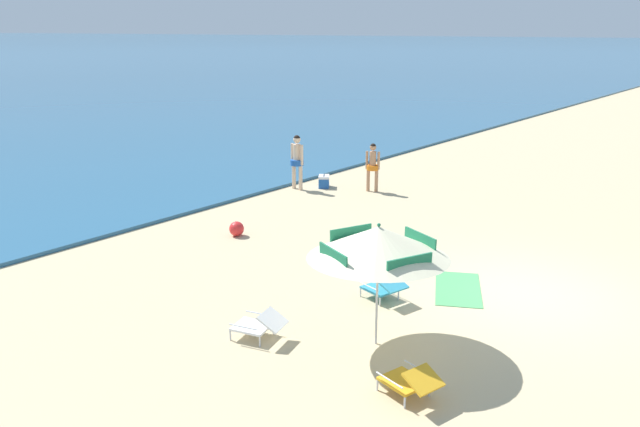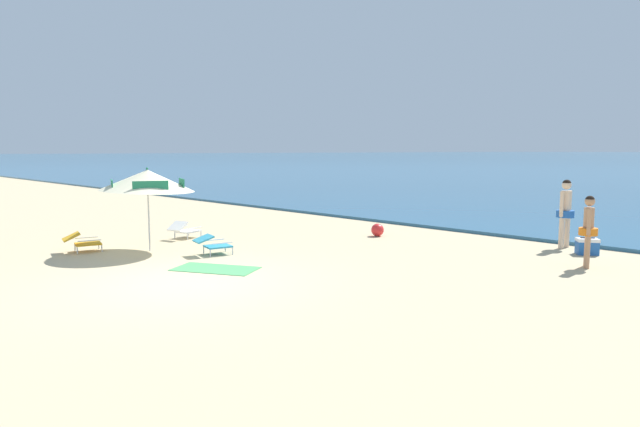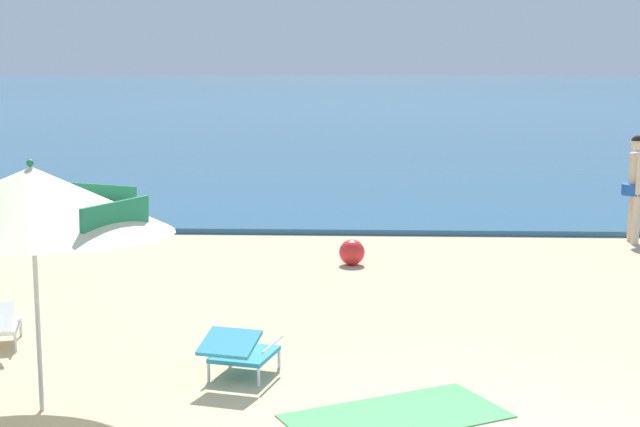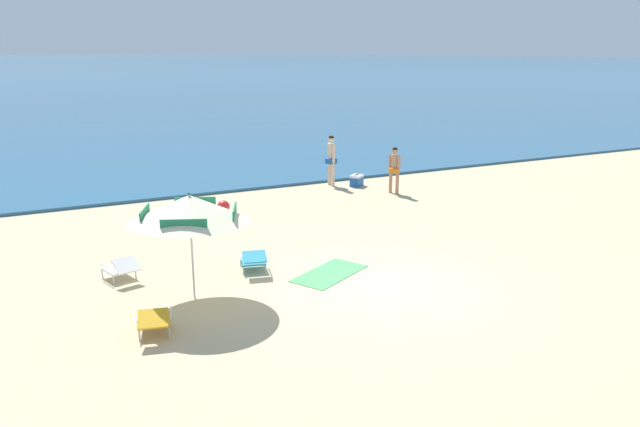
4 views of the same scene
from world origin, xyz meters
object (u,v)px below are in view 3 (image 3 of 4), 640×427
at_px(lounge_chair_beside_umbrella, 239,350).
at_px(person_standing_near_shore, 636,181).
at_px(beach_ball, 352,252).
at_px(beach_umbrella_striped_main, 32,199).
at_px(beach_towel, 396,416).

relative_size(lounge_chair_beside_umbrella, person_standing_near_shore, 0.54).
bearing_deg(person_standing_near_shore, lounge_chair_beside_umbrella, -128.63).
height_order(person_standing_near_shore, beach_ball, person_standing_near_shore).
height_order(beach_umbrella_striped_main, lounge_chair_beside_umbrella, beach_umbrella_striped_main).
bearing_deg(beach_ball, person_standing_near_shore, 22.91).
xyz_separation_m(person_standing_near_shore, beach_ball, (-4.69, -1.98, -0.85)).
bearing_deg(beach_umbrella_striped_main, lounge_chair_beside_umbrella, 28.80).
distance_m(beach_ball, beach_towel, 6.03).
bearing_deg(beach_towel, lounge_chair_beside_umbrella, 148.21).
xyz_separation_m(lounge_chair_beside_umbrella, beach_ball, (1.00, 5.13, -0.09)).
relative_size(lounge_chair_beside_umbrella, beach_ball, 2.54).
distance_m(lounge_chair_beside_umbrella, person_standing_near_shore, 9.13).
xyz_separation_m(beach_umbrella_striped_main, lounge_chair_beside_umbrella, (1.57, 0.86, -1.53)).
distance_m(person_standing_near_shore, beach_towel, 9.11).
xyz_separation_m(beach_umbrella_striped_main, beach_towel, (2.98, -0.02, -1.80)).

